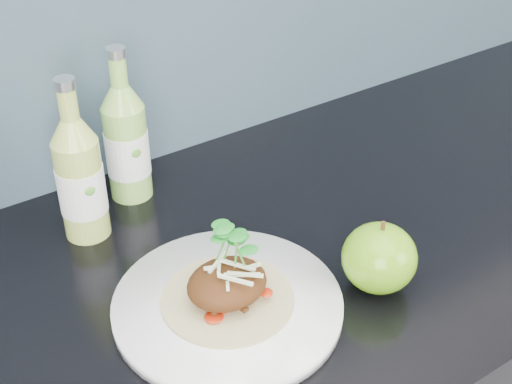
% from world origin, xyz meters
% --- Properties ---
extents(dinner_plate, '(0.28, 0.28, 0.02)m').
position_xyz_m(dinner_plate, '(-0.04, 1.63, 0.91)').
color(dinner_plate, white).
rests_on(dinner_plate, kitchen_counter).
extents(pork_taco, '(0.15, 0.15, 0.10)m').
position_xyz_m(pork_taco, '(-0.04, 1.63, 0.94)').
color(pork_taco, tan).
rests_on(pork_taco, dinner_plate).
extents(green_apple, '(0.12, 0.12, 0.09)m').
position_xyz_m(green_apple, '(0.13, 1.57, 0.94)').
color(green_apple, '#3E850E').
rests_on(green_apple, kitchen_counter).
extents(cider_bottle_left, '(0.07, 0.07, 0.22)m').
position_xyz_m(cider_bottle_left, '(-0.11, 1.86, 0.98)').
color(cider_bottle_left, '#AAC050').
rests_on(cider_bottle_left, kitchen_counter).
extents(cider_bottle_right, '(0.08, 0.08, 0.22)m').
position_xyz_m(cider_bottle_right, '(-0.02, 1.91, 0.98)').
color(cider_bottle_right, '#87BF4F').
rests_on(cider_bottle_right, kitchen_counter).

